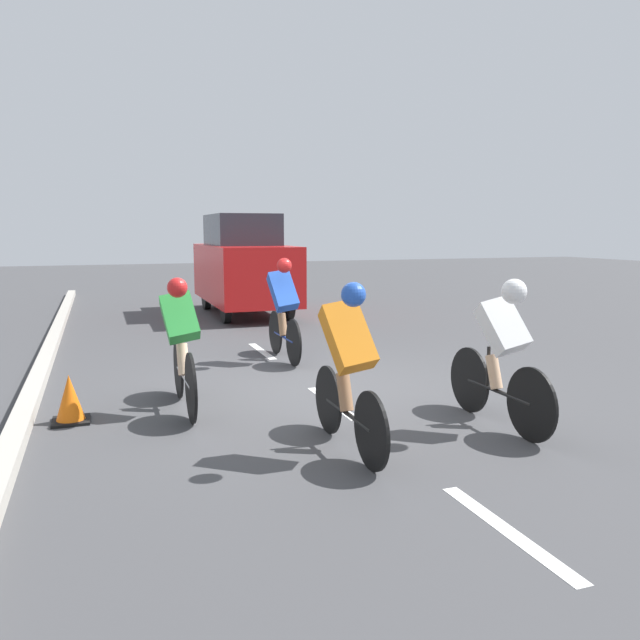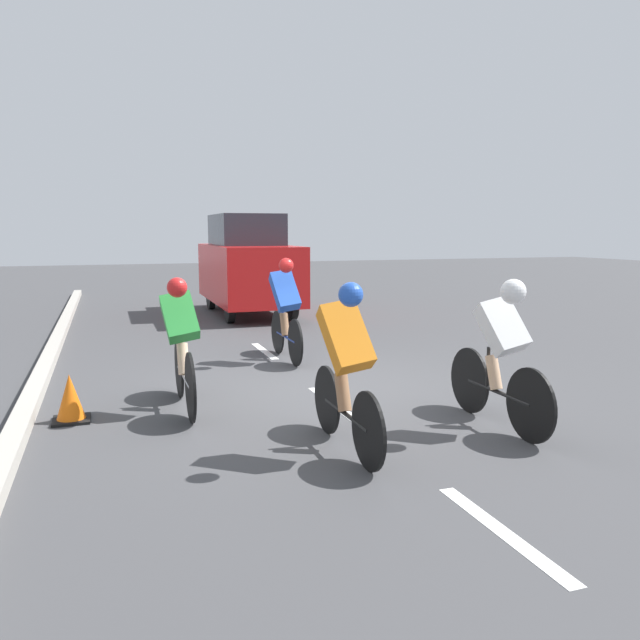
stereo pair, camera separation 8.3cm
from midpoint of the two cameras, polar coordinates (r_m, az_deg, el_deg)
name	(u,v)px [view 1 (the left image)]	position (r m, az deg, el deg)	size (l,w,h in m)	color
ground_plane	(312,388)	(7.73, -1.05, -6.22)	(60.00, 60.00, 0.00)	#424244
lane_stripe_near	(506,530)	(4.42, 16.14, -17.94)	(0.12, 1.40, 0.01)	white
lane_stripe_mid	(332,402)	(7.09, 0.79, -7.54)	(0.12, 1.40, 0.01)	white
lane_stripe_far	(262,351)	(10.07, -5.57, -2.84)	(0.12, 1.40, 0.01)	white
curb	(19,426)	(6.71, -26.11, -8.72)	(0.20, 27.31, 0.14)	#A8A399
cyclist_orange	(348,364)	(5.35, 2.15, -4.05)	(0.41, 1.65, 1.52)	black
cyclist_white	(502,350)	(6.26, 15.91, -2.61)	(0.42, 1.71, 1.49)	black
cyclist_green	(182,343)	(6.77, -12.89, -2.04)	(0.40, 1.74, 1.46)	black
cyclist_blue	(283,307)	(9.21, -3.62, 1.17)	(0.40, 1.65, 1.54)	black
support_car	(244,265)	(14.44, -7.17, 5.00)	(1.70, 3.99, 2.28)	black
traffic_cone	(70,400)	(6.83, -22.23, -6.75)	(0.36, 0.36, 0.49)	black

